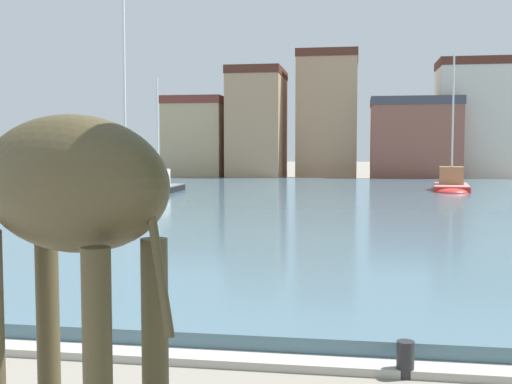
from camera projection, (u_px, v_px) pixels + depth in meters
The scene contains 12 objects.
harbor_water at pixel (316, 203), 34.06m from camera, with size 80.39×50.17×0.35m, color #476675.
quay_edge_coping at pixel (205, 358), 9.11m from camera, with size 80.39×0.50×0.12m, color #ADA89E.
giraffe_statue at pixel (53, 197), 4.47m from camera, with size 2.89×1.94×5.42m.
sailboat_black at pixel (158, 189), 39.46m from camera, with size 2.31×7.28×7.54m.
sailboat_green at pixel (127, 209), 27.93m from camera, with size 2.57×8.47×9.66m.
sailboat_red at pixel (451, 186), 41.31m from camera, with size 2.83×6.40×9.26m.
mooring_bollard at pixel (405, 359), 8.51m from camera, with size 0.24×0.24×0.50m, color #232326.
townhouse_end_terrace at pixel (197, 138), 64.08m from camera, with size 6.03×6.52×8.32m.
townhouse_narrow_midrow at pixel (257, 124), 62.91m from camera, with size 5.32×7.91×11.04m.
townhouse_corner_house at pixel (328, 116), 64.05m from camera, with size 6.09×6.90×12.87m.
townhouse_tall_gabled at pixel (415, 139), 60.43m from camera, with size 8.53×5.45×8.00m.
townhouse_wide_warehouse at pixel (484, 120), 61.39m from camera, with size 9.11×5.47×11.81m.
Camera 1 is at (2.14, -0.76, 3.11)m, focal length 43.91 mm.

